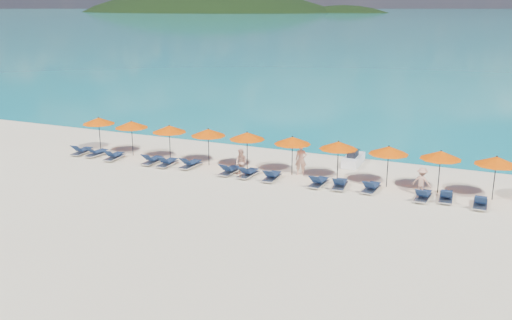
% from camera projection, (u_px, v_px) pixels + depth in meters
% --- Properties ---
extents(ground, '(1400.00, 1400.00, 0.00)m').
position_uv_depth(ground, '(232.00, 197.00, 28.71)').
color(ground, beige).
extents(sea, '(1600.00, 1300.00, 0.01)m').
position_uv_depth(sea, '(505.00, 12.00, 610.22)').
color(sea, '#1FA9B2').
rests_on(sea, ground).
extents(headland_main, '(374.00, 242.00, 126.50)m').
position_uv_depth(headland_main, '(205.00, 48.00, 631.97)').
color(headland_main, black).
rests_on(headland_main, ground).
extents(headland_small, '(162.00, 126.00, 85.50)m').
position_uv_depth(headland_small, '(342.00, 48.00, 590.10)').
color(headland_small, black).
rests_on(headland_small, ground).
extents(jetski, '(0.94, 2.42, 0.86)m').
position_uv_depth(jetski, '(353.00, 159.00, 34.36)').
color(jetski, white).
rests_on(jetski, ground).
extents(beachgoer_a, '(0.76, 0.62, 1.79)m').
position_uv_depth(beachgoer_a, '(301.00, 160.00, 32.24)').
color(beachgoer_a, tan).
rests_on(beachgoer_a, ground).
extents(beachgoer_b, '(0.83, 0.60, 1.54)m').
position_uv_depth(beachgoer_b, '(241.00, 163.00, 32.13)').
color(beachgoer_b, tan).
rests_on(beachgoer_b, ground).
extents(beachgoer_c, '(1.02, 0.64, 1.46)m').
position_uv_depth(beachgoer_c, '(422.00, 182.00, 28.83)').
color(beachgoer_c, tan).
rests_on(beachgoer_c, ground).
extents(umbrella_0, '(2.10, 2.10, 2.28)m').
position_uv_depth(umbrella_0, '(99.00, 121.00, 37.30)').
color(umbrella_0, black).
rests_on(umbrella_0, ground).
extents(umbrella_1, '(2.10, 2.10, 2.28)m').
position_uv_depth(umbrella_1, '(131.00, 125.00, 36.13)').
color(umbrella_1, black).
rests_on(umbrella_1, ground).
extents(umbrella_2, '(2.10, 2.10, 2.28)m').
position_uv_depth(umbrella_2, '(169.00, 129.00, 34.88)').
color(umbrella_2, black).
rests_on(umbrella_2, ground).
extents(umbrella_3, '(2.10, 2.10, 2.28)m').
position_uv_depth(umbrella_3, '(208.00, 132.00, 33.93)').
color(umbrella_3, black).
rests_on(umbrella_3, ground).
extents(umbrella_4, '(2.10, 2.10, 2.28)m').
position_uv_depth(umbrella_4, '(247.00, 136.00, 33.05)').
color(umbrella_4, black).
rests_on(umbrella_4, ground).
extents(umbrella_5, '(2.10, 2.10, 2.28)m').
position_uv_depth(umbrella_5, '(292.00, 140.00, 31.94)').
color(umbrella_5, black).
rests_on(umbrella_5, ground).
extents(umbrella_6, '(2.10, 2.10, 2.28)m').
position_uv_depth(umbrella_6, '(338.00, 145.00, 30.86)').
color(umbrella_6, black).
rests_on(umbrella_6, ground).
extents(umbrella_7, '(2.10, 2.10, 2.28)m').
position_uv_depth(umbrella_7, '(389.00, 150.00, 29.82)').
color(umbrella_7, black).
rests_on(umbrella_7, ground).
extents(umbrella_8, '(2.10, 2.10, 2.28)m').
position_uv_depth(umbrella_8, '(441.00, 155.00, 28.88)').
color(umbrella_8, black).
rests_on(umbrella_8, ground).
extents(umbrella_9, '(2.10, 2.10, 2.28)m').
position_uv_depth(umbrella_9, '(496.00, 161.00, 27.83)').
color(umbrella_9, black).
rests_on(umbrella_9, ground).
extents(lounger_0, '(0.73, 1.74, 0.66)m').
position_uv_depth(lounger_0, '(82.00, 151.00, 36.81)').
color(lounger_0, silver).
rests_on(lounger_0, ground).
extents(lounger_1, '(0.77, 1.75, 0.66)m').
position_uv_depth(lounger_1, '(96.00, 153.00, 36.36)').
color(lounger_1, silver).
rests_on(lounger_1, ground).
extents(lounger_2, '(0.78, 1.75, 0.66)m').
position_uv_depth(lounger_2, '(114.00, 156.00, 35.54)').
color(lounger_2, silver).
rests_on(lounger_2, ground).
extents(lounger_3, '(0.67, 1.72, 0.66)m').
position_uv_depth(lounger_3, '(152.00, 160.00, 34.64)').
color(lounger_3, silver).
rests_on(lounger_3, ground).
extents(lounger_4, '(0.68, 1.72, 0.66)m').
position_uv_depth(lounger_4, '(167.00, 162.00, 34.13)').
color(lounger_4, silver).
rests_on(lounger_4, ground).
extents(lounger_5, '(0.73, 1.74, 0.66)m').
position_uv_depth(lounger_5, '(190.00, 164.00, 33.81)').
color(lounger_5, silver).
rests_on(lounger_5, ground).
extents(lounger_6, '(0.70, 1.73, 0.66)m').
position_uv_depth(lounger_6, '(229.00, 170.00, 32.52)').
color(lounger_6, silver).
rests_on(lounger_6, ground).
extents(lounger_7, '(0.73, 1.74, 0.66)m').
position_uv_depth(lounger_7, '(248.00, 173.00, 32.02)').
color(lounger_7, silver).
rests_on(lounger_7, ground).
extents(lounger_8, '(0.70, 1.73, 0.66)m').
position_uv_depth(lounger_8, '(272.00, 176.00, 31.43)').
color(lounger_8, silver).
rests_on(lounger_8, ground).
extents(lounger_9, '(0.74, 1.74, 0.66)m').
position_uv_depth(lounger_9, '(319.00, 182.00, 30.40)').
color(lounger_9, silver).
rests_on(lounger_9, ground).
extents(lounger_10, '(0.78, 1.75, 0.66)m').
position_uv_depth(lounger_10, '(340.00, 184.00, 30.06)').
color(lounger_10, silver).
rests_on(lounger_10, ground).
extents(lounger_11, '(0.73, 1.74, 0.66)m').
position_uv_depth(lounger_11, '(371.00, 187.00, 29.52)').
color(lounger_11, silver).
rests_on(lounger_11, ground).
extents(lounger_12, '(0.71, 1.73, 0.66)m').
position_uv_depth(lounger_12, '(423.00, 196.00, 28.25)').
color(lounger_12, silver).
rests_on(lounger_12, ground).
extents(lounger_13, '(0.72, 1.73, 0.66)m').
position_uv_depth(lounger_13, '(446.00, 196.00, 28.13)').
color(lounger_13, silver).
rests_on(lounger_13, ground).
extents(lounger_14, '(0.65, 1.71, 0.66)m').
position_uv_depth(lounger_14, '(480.00, 203.00, 27.26)').
color(lounger_14, silver).
rests_on(lounger_14, ground).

